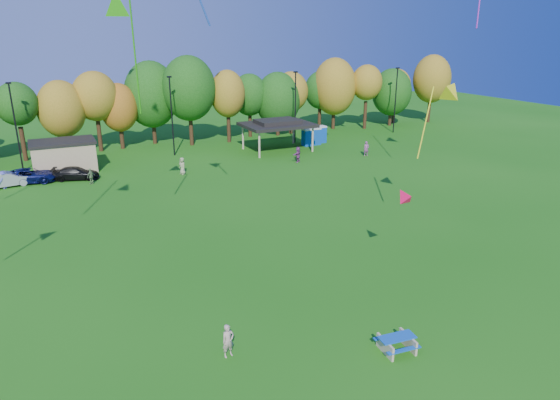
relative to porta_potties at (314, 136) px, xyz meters
name	(u,v)px	position (x,y,z in m)	size (l,w,h in m)	color
ground	(350,337)	(-19.83, -38.10, -1.10)	(160.00, 160.00, 0.00)	#19600F
tree_line	(135,100)	(-20.86, 7.41, 4.82)	(93.57, 10.55, 11.15)	black
lamp_posts	(172,114)	(-17.83, 1.90, 3.80)	(64.50, 0.25, 9.09)	black
utility_building	(64,156)	(-29.83, -0.10, 0.54)	(6.30, 4.30, 3.25)	tan
pavilion	(277,124)	(-5.83, -1.10, 2.13)	(8.20, 6.20, 3.77)	tan
porta_potties	(314,136)	(0.00, 0.00, 0.00)	(3.75, 2.10, 2.18)	#0D46AF
picnic_table	(397,342)	(-18.53, -39.91, -0.67)	(1.81, 1.55, 0.73)	tan
kite_flyer	(228,341)	(-25.55, -36.93, -0.31)	(0.58, 0.38, 1.58)	tan
car_b	(7,179)	(-35.10, -3.58, -0.39)	(1.50, 4.30, 1.42)	#ADACB2
car_c	(29,176)	(-33.23, -3.05, -0.41)	(2.30, 4.98, 1.38)	#0D124E
car_d	(76,173)	(-29.11, -3.85, -0.47)	(1.76, 4.32, 1.25)	black
far_person_1	(298,154)	(-6.29, -7.31, -0.23)	(1.61, 0.51, 1.73)	#923C85
far_person_2	(91,176)	(-27.94, -6.16, -0.33)	(0.90, 0.37, 1.53)	#6E8C55
far_person_3	(366,149)	(2.23, -8.26, -0.24)	(0.63, 0.41, 1.72)	#9C4986
far_person_4	(182,166)	(-19.21, -6.58, -0.22)	(0.85, 0.56, 1.75)	#999D6B
far_person_5	(3,180)	(-35.38, -4.16, -0.27)	(1.07, 0.62, 1.66)	#4F50AD
kite_1	(404,195)	(-13.67, -33.89, 3.90)	(1.01, 1.28, 1.22)	#E40C41
kite_4	(117,3)	(-26.67, -22.74, 14.32)	(2.01, 4.50, 7.52)	green
kite_10	(451,90)	(-6.73, -29.60, 9.04)	(3.37, 2.21, 5.60)	yellow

